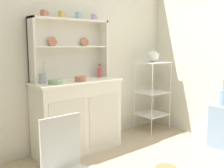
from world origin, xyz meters
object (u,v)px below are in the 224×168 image
at_px(hutch_shelf_unit, 69,45).
at_px(wire_chair, 67,165).
at_px(flower_vase, 223,97).
at_px(bowl_mixing_large, 56,81).
at_px(jam_bottle, 100,72).
at_px(bakers_rack, 152,89).
at_px(porcelain_teapot, 153,56).
at_px(utensil_jar, 43,78).
at_px(cup_terracotta_0, 44,13).
at_px(hutch_cabinet, 78,116).

relative_size(hutch_shelf_unit, wire_chair, 1.21).
bearing_deg(flower_vase, bowl_mixing_large, 152.13).
xyz_separation_m(hutch_shelf_unit, jam_bottle, (0.41, -0.08, -0.36)).
height_order(bakers_rack, jam_bottle, jam_bottle).
relative_size(wire_chair, porcelain_teapot, 3.27).
bearing_deg(bakers_rack, utensil_jar, 176.05).
bearing_deg(hutch_shelf_unit, flower_vase, -38.44).
bearing_deg(flower_vase, jam_bottle, 134.73).
relative_size(utensil_jar, flower_vase, 0.73).
distance_m(cup_terracotta_0, porcelain_teapot, 1.75).
distance_m(jam_bottle, utensil_jar, 0.82).
xyz_separation_m(cup_terracotta_0, jam_bottle, (0.75, -0.04, -0.71)).
relative_size(hutch_cabinet, jam_bottle, 6.15).
bearing_deg(porcelain_teapot, jam_bottle, 172.01).
distance_m(hutch_cabinet, flower_vase, 1.88).
xyz_separation_m(wire_chair, bowl_mixing_large, (0.51, 1.13, 0.41)).
bearing_deg(porcelain_teapot, flower_vase, -77.53).
relative_size(utensil_jar, porcelain_teapot, 0.98).
relative_size(jam_bottle, utensil_jar, 0.71).
xyz_separation_m(bowl_mixing_large, utensil_jar, (-0.09, 0.15, 0.03)).
height_order(cup_terracotta_0, utensil_jar, cup_terracotta_0).
height_order(jam_bottle, porcelain_teapot, porcelain_teapot).
relative_size(hutch_cabinet, flower_vase, 3.17).
bearing_deg(flower_vase, bakers_rack, 102.38).
xyz_separation_m(hutch_cabinet, flower_vase, (1.54, -1.06, 0.20)).
distance_m(wire_chair, utensil_jar, 1.42).
relative_size(hutch_shelf_unit, porcelain_teapot, 3.97).
distance_m(bakers_rack, bowl_mixing_large, 1.66).
relative_size(hutch_shelf_unit, flower_vase, 2.96).
relative_size(cup_terracotta_0, jam_bottle, 0.52).
bearing_deg(utensil_jar, cup_terracotta_0, 33.92).
distance_m(wire_chair, cup_terracotta_0, 1.84).
xyz_separation_m(hutch_cabinet, wire_chair, (-0.83, -1.21, 0.06)).
height_order(hutch_shelf_unit, flower_vase, hutch_shelf_unit).
height_order(bowl_mixing_large, utensil_jar, utensil_jar).
distance_m(hutch_shelf_unit, bakers_rack, 1.50).
bearing_deg(wire_chair, hutch_cabinet, 65.97).
xyz_separation_m(wire_chair, utensil_jar, (0.43, 1.28, 0.44)).
xyz_separation_m(cup_terracotta_0, flower_vase, (1.89, -1.18, -1.02)).
bearing_deg(hutch_cabinet, porcelain_teapot, -1.80).
bearing_deg(jam_bottle, utensil_jar, -179.41).
relative_size(jam_bottle, porcelain_teapot, 0.69).
bearing_deg(porcelain_teapot, bowl_mixing_large, -178.89).
distance_m(hutch_cabinet, hutch_shelf_unit, 0.89).
distance_m(wire_chair, porcelain_teapot, 2.53).
height_order(hutch_cabinet, wire_chair, hutch_cabinet).
distance_m(jam_bottle, porcelain_teapot, 0.94).
bearing_deg(utensil_jar, jam_bottle, 0.59).
bearing_deg(flower_vase, cup_terracotta_0, 147.90).
distance_m(bakers_rack, utensil_jar, 1.76).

